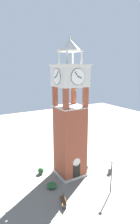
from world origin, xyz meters
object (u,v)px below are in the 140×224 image
(park_bench, at_px, (63,200))
(lamp_post, at_px, (112,171))
(trash_bin, at_px, (110,171))
(clock_tower, at_px, (70,123))

(park_bench, bearing_deg, lamp_post, -11.66)
(park_bench, relative_size, trash_bin, 2.07)
(park_bench, xyz_separation_m, lamp_post, (5.72, -1.18, 2.37))
(trash_bin, bearing_deg, clock_tower, 150.02)
(park_bench, distance_m, lamp_post, 6.30)
(lamp_post, relative_size, trash_bin, 5.19)
(park_bench, distance_m, trash_bin, 8.79)
(park_bench, bearing_deg, clock_tower, 52.65)
(lamp_post, bearing_deg, clock_tower, 108.88)
(clock_tower, height_order, lamp_post, clock_tower)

